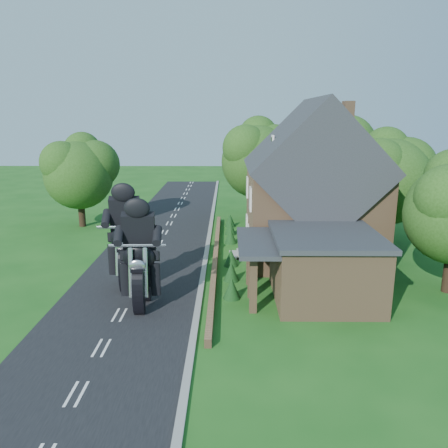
{
  "coord_description": "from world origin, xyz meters",
  "views": [
    {
      "loc": [
        5.09,
        -21.83,
        9.11
      ],
      "look_at": [
        4.87,
        3.59,
        2.8
      ],
      "focal_mm": 35.0,
      "sensor_mm": 36.0,
      "label": 1
    }
  ],
  "objects_px": {
    "motorcycle_lead": "(142,292)",
    "motorcycle_follow": "(128,272)",
    "house": "(311,192)",
    "garden_wall": "(215,258)",
    "annex": "(322,265)"
  },
  "relations": [
    {
      "from": "house",
      "to": "motorcycle_lead",
      "type": "height_order",
      "value": "house"
    },
    {
      "from": "garden_wall",
      "to": "motorcycle_lead",
      "type": "distance_m",
      "value": 7.97
    },
    {
      "from": "house",
      "to": "annex",
      "type": "xyz_separation_m",
      "value": [
        -0.62,
        -6.8,
        -2.58
      ]
    },
    {
      "from": "house",
      "to": "annex",
      "type": "distance_m",
      "value": 7.3
    },
    {
      "from": "garden_wall",
      "to": "annex",
      "type": "height_order",
      "value": "annex"
    },
    {
      "from": "house",
      "to": "motorcycle_follow",
      "type": "xyz_separation_m",
      "value": [
        -10.82,
        -5.46,
        -3.48
      ]
    },
    {
      "from": "annex",
      "to": "motorcycle_follow",
      "type": "distance_m",
      "value": 10.32
    },
    {
      "from": "house",
      "to": "motorcycle_follow",
      "type": "distance_m",
      "value": 12.61
    },
    {
      "from": "garden_wall",
      "to": "motorcycle_lead",
      "type": "height_order",
      "value": "motorcycle_lead"
    },
    {
      "from": "house",
      "to": "annex",
      "type": "bearing_deg",
      "value": -95.24
    },
    {
      "from": "motorcycle_lead",
      "to": "motorcycle_follow",
      "type": "relative_size",
      "value": 0.95
    },
    {
      "from": "motorcycle_follow",
      "to": "motorcycle_lead",
      "type": "bearing_deg",
      "value": 114.02
    },
    {
      "from": "house",
      "to": "motorcycle_lead",
      "type": "relative_size",
      "value": 5.8
    },
    {
      "from": "garden_wall",
      "to": "motorcycle_follow",
      "type": "xyz_separation_m",
      "value": [
        -4.63,
        -4.46,
        0.66
      ]
    },
    {
      "from": "motorcycle_lead",
      "to": "motorcycle_follow",
      "type": "height_order",
      "value": "motorcycle_follow"
    }
  ]
}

